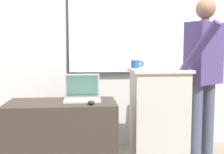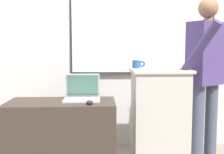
{
  "view_description": "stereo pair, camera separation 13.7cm",
  "coord_description": "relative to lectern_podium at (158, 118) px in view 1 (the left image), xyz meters",
  "views": [
    {
      "loc": [
        -0.28,
        -2.36,
        1.24
      ],
      "look_at": [
        -0.02,
        0.38,
        0.96
      ],
      "focal_mm": 45.0,
      "sensor_mm": 36.0,
      "label": 1
    },
    {
      "loc": [
        -0.14,
        -2.37,
        1.24
      ],
      "look_at": [
        -0.02,
        0.38,
        0.96
      ],
      "focal_mm": 45.0,
      "sensor_mm": 36.0,
      "label": 2
    }
  ],
  "objects": [
    {
      "name": "computer_mouse_by_laptop",
      "position": [
        -0.7,
        -0.33,
        0.24
      ],
      "size": [
        0.06,
        0.1,
        0.03
      ],
      "color": "black",
      "rests_on": "side_desk"
    },
    {
      "name": "laptop",
      "position": [
        -0.78,
        -0.08,
        0.29
      ],
      "size": [
        0.35,
        0.3,
        0.25
      ],
      "color": "#B7BABF",
      "rests_on": "side_desk"
    },
    {
      "name": "coffee_mug",
      "position": [
        -0.22,
        0.16,
        0.56
      ],
      "size": [
        0.14,
        0.08,
        0.09
      ],
      "color": "#234C84",
      "rests_on": "lectern_podium"
    },
    {
      "name": "back_wall",
      "position": [
        -0.46,
        0.77,
        0.81
      ],
      "size": [
        6.4,
        0.17,
        2.65
      ],
      "color": "silver",
      "rests_on": "ground_plane"
    },
    {
      "name": "side_desk",
      "position": [
        -0.98,
        -0.18,
        -0.15
      ],
      "size": [
        1.02,
        0.53,
        0.75
      ],
      "color": "#382D26",
      "rests_on": "ground_plane"
    },
    {
      "name": "lectern_podium",
      "position": [
        0.0,
        0.0,
        0.0
      ],
      "size": [
        0.59,
        0.46,
        1.04
      ],
      "color": "#BCB7AD",
      "rests_on": "ground_plane"
    },
    {
      "name": "wireless_keyboard",
      "position": [
        -0.0,
        -0.06,
        0.53
      ],
      "size": [
        0.41,
        0.12,
        0.02
      ],
      "color": "beige",
      "rests_on": "lectern_podium"
    },
    {
      "name": "computer_mouse_by_keyboard",
      "position": [
        0.24,
        -0.07,
        0.53
      ],
      "size": [
        0.06,
        0.1,
        0.03
      ],
      "color": "#BCBCC1",
      "rests_on": "lectern_podium"
    },
    {
      "name": "person_presenter",
      "position": [
        0.51,
        0.09,
        0.51
      ],
      "size": [
        0.6,
        0.74,
        1.76
      ],
      "rotation": [
        0.0,
        0.0,
        0.59
      ],
      "color": "#474C60",
      "rests_on": "ground_plane"
    }
  ]
}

